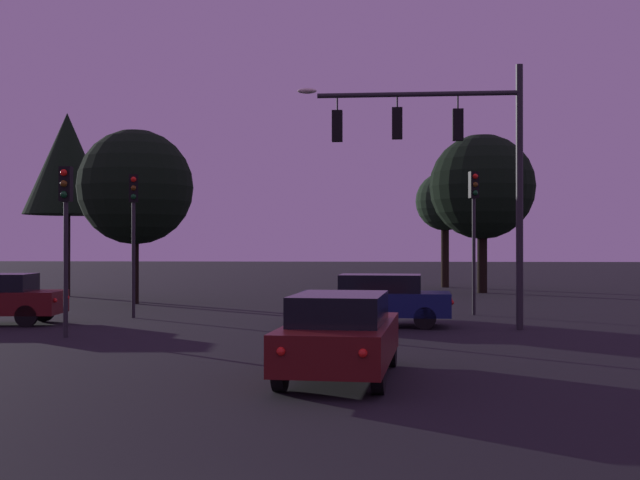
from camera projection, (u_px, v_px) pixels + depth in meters
name	position (u px, v px, depth m)	size (l,w,h in m)	color
ground_plane	(319.00, 309.00, 29.84)	(168.00, 168.00, 0.00)	black
traffic_signal_mast_arm	(450.00, 150.00, 22.77)	(6.41, 0.48, 7.49)	#232326
traffic_light_corner_left	(133.00, 217.00, 26.17)	(0.36, 0.38, 4.69)	#232326
traffic_light_corner_right	(66.00, 216.00, 20.65)	(0.31, 0.35, 4.41)	#232326
traffic_light_median	(474.00, 214.00, 27.25)	(0.35, 0.38, 4.89)	#232326
car_nearside_lane	(341.00, 334.00, 14.33)	(2.24, 4.71, 1.52)	#4C0F0F
car_crossing_right	(377.00, 299.00, 23.55)	(4.55, 2.14, 1.52)	#0F1947
tree_behind_sign	(482.00, 187.00, 39.80)	(5.22, 5.22, 7.90)	black
tree_left_far	(67.00, 164.00, 37.15)	(3.99, 3.99, 8.52)	black
tree_center_horizon	(445.00, 202.00, 45.03)	(3.30, 3.30, 6.50)	black
tree_right_cluster	(135.00, 187.00, 32.45)	(4.67, 4.67, 7.07)	black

